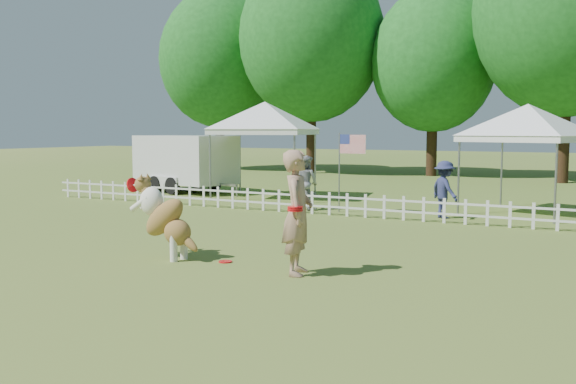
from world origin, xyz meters
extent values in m
plane|color=#3C5E1D|center=(0.00, 0.00, 0.00)|extent=(120.00, 120.00, 0.00)
imported|color=#A77E64|center=(1.21, 0.53, 0.95)|extent=(0.66, 0.81, 1.91)
cylinder|color=red|center=(-0.27, 0.75, 0.01)|extent=(0.24, 0.24, 0.02)
imported|color=gray|center=(-2.31, 7.76, 0.76)|extent=(0.88, 0.78, 1.51)
imported|color=navy|center=(1.52, 7.88, 0.72)|extent=(1.05, 1.02, 1.44)
camera|label=1|loc=(5.69, -8.04, 2.20)|focal=40.00mm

